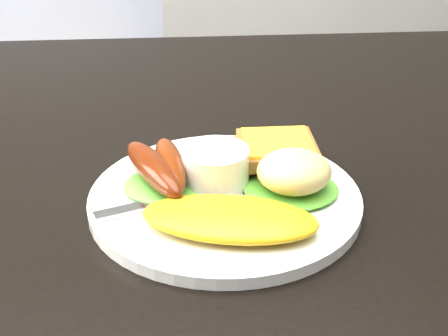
{
  "coord_description": "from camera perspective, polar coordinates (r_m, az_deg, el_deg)",
  "views": [
    {
      "loc": [
        -0.07,
        -0.61,
        1.05
      ],
      "look_at": [
        -0.04,
        -0.12,
        0.78
      ],
      "focal_mm": 50.0,
      "sensor_mm": 36.0,
      "label": 1
    }
  ],
  "objects": [
    {
      "name": "lettuce_left",
      "position": [
        0.56,
        -5.46,
        -1.55
      ],
      "size": [
        0.08,
        0.07,
        0.01
      ],
      "primitive_type": "ellipsoid",
      "rotation": [
        0.0,
        0.0,
        -0.07
      ],
      "color": "green",
      "rests_on": "plate"
    },
    {
      "name": "lettuce_right",
      "position": [
        0.56,
        6.12,
        -1.87
      ],
      "size": [
        0.09,
        0.08,
        0.01
      ],
      "primitive_type": "ellipsoid",
      "rotation": [
        0.0,
        0.0,
        -0.01
      ],
      "color": "green",
      "rests_on": "plate"
    },
    {
      "name": "potato_salad",
      "position": [
        0.55,
        6.42,
        -0.31
      ],
      "size": [
        0.07,
        0.07,
        0.04
      ],
      "primitive_type": "ellipsoid",
      "rotation": [
        0.0,
        0.0,
        0.12
      ],
      "color": "#EEE69D",
      "rests_on": "lettuce_right"
    },
    {
      "name": "sausage_b",
      "position": [
        0.56,
        -4.96,
        0.35
      ],
      "size": [
        0.04,
        0.1,
        0.02
      ],
      "primitive_type": "ellipsoid",
      "rotation": [
        0.0,
        0.0,
        0.14
      ],
      "color": "#6C3008",
      "rests_on": "lettuce_left"
    },
    {
      "name": "toast_a",
      "position": [
        0.61,
        2.14,
        1.1
      ],
      "size": [
        0.09,
        0.09,
        0.01
      ],
      "primitive_type": "cube",
      "rotation": [
        0.0,
        0.0,
        0.33
      ],
      "color": "brown",
      "rests_on": "plate"
    },
    {
      "name": "fork",
      "position": [
        0.55,
        -3.88,
        -2.7
      ],
      "size": [
        0.15,
        0.06,
        0.0
      ],
      "primitive_type": "cube",
      "rotation": [
        0.0,
        0.0,
        0.35
      ],
      "color": "#ADAFB7",
      "rests_on": "plate"
    },
    {
      "name": "sausage_a",
      "position": [
        0.56,
        -6.47,
        -0.04
      ],
      "size": [
        0.07,
        0.11,
        0.03
      ],
      "primitive_type": "ellipsoid",
      "rotation": [
        0.0,
        0.0,
        0.43
      ],
      "color": "#622E0C",
      "rests_on": "lettuce_left"
    },
    {
      "name": "toast_b",
      "position": [
        0.59,
        4.91,
        1.73
      ],
      "size": [
        0.07,
        0.07,
        0.01
      ],
      "primitive_type": "cube",
      "rotation": [
        0.0,
        0.0,
        -0.0
      ],
      "color": "olive",
      "rests_on": "toast_a"
    },
    {
      "name": "dining_chair",
      "position": [
        1.59,
        -13.4,
        5.47
      ],
      "size": [
        0.5,
        0.5,
        0.05
      ],
      "primitive_type": "cube",
      "rotation": [
        0.0,
        0.0,
        0.15
      ],
      "color": "tan",
      "rests_on": "ground"
    },
    {
      "name": "ramekin",
      "position": [
        0.56,
        -0.79,
        0.07
      ],
      "size": [
        0.07,
        0.07,
        0.04
      ],
      "primitive_type": "cylinder",
      "rotation": [
        0.0,
        0.0,
        -0.23
      ],
      "color": "white",
      "rests_on": "plate"
    },
    {
      "name": "plate",
      "position": [
        0.56,
        0.08,
        -2.82
      ],
      "size": [
        0.24,
        0.24,
        0.01
      ],
      "primitive_type": "cylinder",
      "color": "white",
      "rests_on": "dining_table"
    },
    {
      "name": "dining_table",
      "position": [
        0.69,
        2.21,
        0.92
      ],
      "size": [
        1.2,
        0.8,
        0.04
      ],
      "primitive_type": "cube",
      "color": "black",
      "rests_on": "ground"
    },
    {
      "name": "omelette",
      "position": [
        0.5,
        0.52,
        -4.64
      ],
      "size": [
        0.16,
        0.1,
        0.02
      ],
      "primitive_type": "ellipsoid",
      "rotation": [
        0.0,
        0.0,
        -0.22
      ],
      "color": "yellow",
      "rests_on": "plate"
    }
  ]
}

